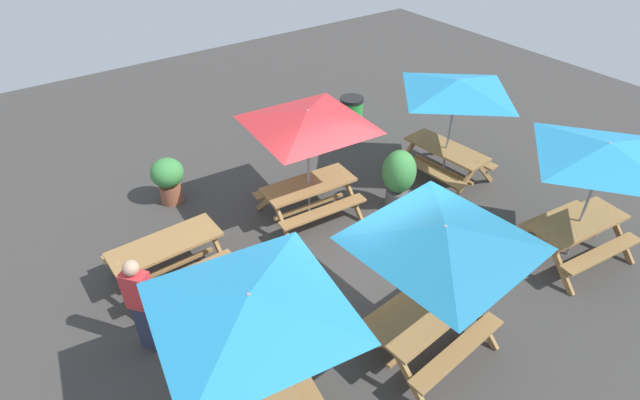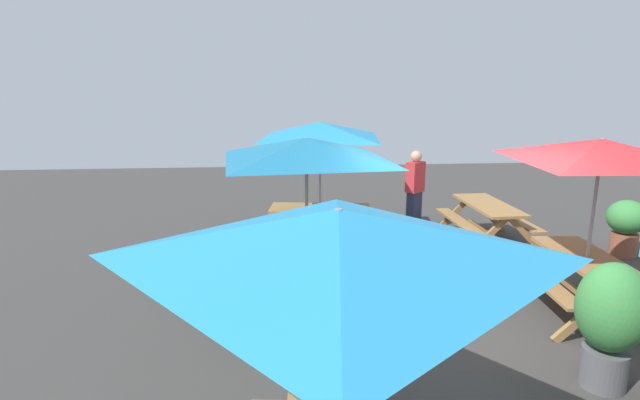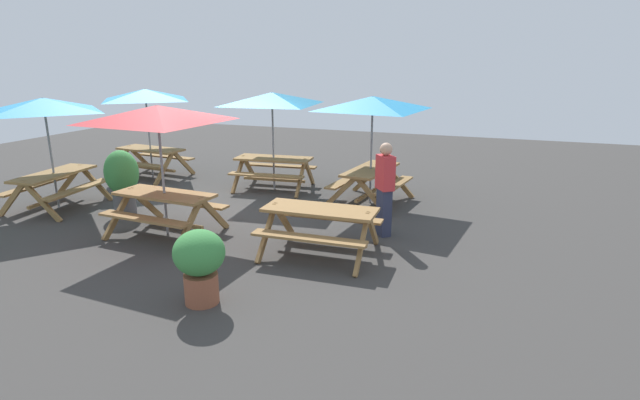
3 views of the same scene
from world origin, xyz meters
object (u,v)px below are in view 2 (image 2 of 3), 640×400
potted_plant_0 (626,223)px  picnic_table_0 (320,140)px  person_standing (415,190)px  picnic_table_1 (338,263)px  picnic_table_3 (306,162)px  picnic_table_2 (488,214)px  picnic_table_5 (600,164)px  potted_plant_1 (611,317)px

potted_plant_0 → picnic_table_0: bearing=80.5°
picnic_table_0 → person_standing: 2.37m
picnic_table_1 → picnic_table_3: bearing=5.8°
picnic_table_2 → picnic_table_1: bearing=148.0°
picnic_table_2 → person_standing: (0.77, 1.20, 0.32)m
picnic_table_5 → person_standing: (3.67, 1.28, -1.10)m
potted_plant_0 → potted_plant_1: bearing=142.2°
picnic_table_1 → person_standing: (6.85, -2.39, -1.10)m
picnic_table_2 → picnic_table_5: 3.23m
picnic_table_5 → potted_plant_0: (2.04, -2.04, -1.41)m
picnic_table_0 → picnic_table_2: size_ratio=1.53×
picnic_table_1 → picnic_table_5: same height
picnic_table_0 → picnic_table_2: bearing=-172.7°
picnic_table_0 → picnic_table_1: 6.11m
picnic_table_0 → person_standing: bearing=-151.4°
picnic_table_3 → picnic_table_2: bearing=-60.3°
picnic_table_0 → picnic_table_3: bearing=88.8°
picnic_table_0 → picnic_table_2: (-0.02, -3.15, -1.43)m
potted_plant_0 → picnic_table_2: bearing=68.0°
picnic_table_2 → picnic_table_3: (-2.47, 3.54, 1.43)m
picnic_table_3 → person_standing: picnic_table_3 is taller
potted_plant_0 → person_standing: 3.71m
potted_plant_1 → potted_plant_0: bearing=-37.8°
picnic_table_0 → picnic_table_3: size_ratio=1.00×
picnic_table_1 → picnic_table_2: bearing=-24.1°
picnic_table_1 → picnic_table_5: bearing=-42.6°
picnic_table_1 → picnic_table_3: 3.60m
potted_plant_0 → picnic_table_5: bearing=135.0°
picnic_table_2 → person_standing: size_ratio=1.10×
picnic_table_3 → person_standing: size_ratio=1.69×
picnic_table_0 → picnic_table_1: bearing=93.6°
person_standing → potted_plant_1: bearing=-122.9°
picnic_table_1 → picnic_table_2: (6.08, -3.58, -1.43)m
picnic_table_3 → picnic_table_5: same height
person_standing → picnic_table_1: bearing=-147.4°
picnic_table_3 → picnic_table_5: (-0.43, -3.62, 0.00)m
picnic_table_0 → potted_plant_0: picnic_table_0 is taller
picnic_table_5 → potted_plant_1: bearing=158.1°
picnic_table_3 → potted_plant_0: size_ratio=2.85×
picnic_table_5 → person_standing: bearing=23.2°
picnic_table_3 → potted_plant_1: (-2.03, -2.84, -1.24)m
picnic_table_2 → person_standing: 1.46m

